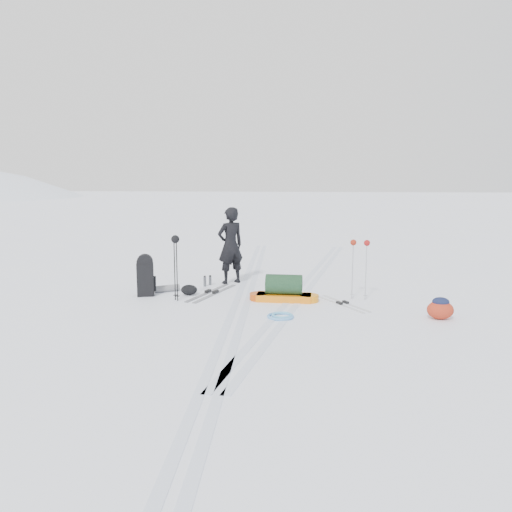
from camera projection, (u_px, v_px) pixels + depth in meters
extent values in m
plane|color=white|center=(243.00, 299.00, 10.92)|extent=(200.00, 200.00, 0.00)
cube|color=silver|center=(237.00, 299.00, 10.94)|extent=(1.40, 17.97, 0.01)
cube|color=silver|center=(248.00, 299.00, 10.91)|extent=(1.40, 17.97, 0.01)
cube|color=silver|center=(304.00, 282.00, 12.72)|extent=(2.09, 13.88, 0.01)
cube|color=silver|center=(314.00, 283.00, 12.69)|extent=(2.09, 13.88, 0.01)
imported|color=black|center=(230.00, 245.00, 12.50)|extent=(0.84, 0.80, 1.93)
cube|color=orange|center=(284.00, 297.00, 10.80)|extent=(1.18, 0.50, 0.15)
cylinder|color=orange|center=(309.00, 298.00, 10.73)|extent=(0.43, 0.43, 0.15)
cylinder|color=#C4470B|center=(259.00, 297.00, 10.87)|extent=(0.43, 0.43, 0.15)
cylinder|color=#15301C|center=(284.00, 284.00, 10.75)|extent=(0.78, 0.44, 0.43)
cube|color=black|center=(145.00, 280.00, 11.21)|extent=(0.44, 0.37, 0.74)
cylinder|color=black|center=(145.00, 262.00, 11.16)|extent=(0.42, 0.35, 0.36)
cube|color=black|center=(154.00, 284.00, 11.29)|extent=(0.14, 0.21, 0.32)
cylinder|color=slate|center=(167.00, 288.00, 11.66)|extent=(0.58, 0.45, 0.16)
cylinder|color=black|center=(175.00, 270.00, 10.78)|extent=(0.03, 0.03, 1.32)
cylinder|color=black|center=(177.00, 271.00, 10.71)|extent=(0.03, 0.03, 1.32)
torus|color=black|center=(175.00, 295.00, 10.86)|extent=(0.12, 0.12, 0.01)
torus|color=black|center=(178.00, 296.00, 10.80)|extent=(0.12, 0.12, 0.01)
sphere|color=black|center=(175.00, 239.00, 10.64)|extent=(0.18, 0.18, 0.18)
cylinder|color=#AAABB1|center=(353.00, 271.00, 10.88)|extent=(0.02, 0.02, 1.23)
cylinder|color=#B3B6BA|center=(366.00, 272.00, 10.79)|extent=(0.02, 0.02, 1.23)
torus|color=#B7BABF|center=(352.00, 295.00, 10.96)|extent=(0.09, 0.09, 0.01)
torus|color=#9FA1A6|center=(365.00, 296.00, 10.87)|extent=(0.09, 0.09, 0.01)
sphere|color=maroon|center=(353.00, 242.00, 10.78)|extent=(0.13, 0.13, 0.13)
sphere|color=maroon|center=(367.00, 243.00, 10.70)|extent=(0.13, 0.13, 0.13)
cube|color=#919599|center=(216.00, 293.00, 11.46)|extent=(0.62, 1.95, 0.02)
cube|color=gray|center=(208.00, 293.00, 11.54)|extent=(0.62, 1.95, 0.02)
cube|color=black|center=(216.00, 292.00, 11.46)|extent=(0.13, 0.21, 0.06)
cube|color=black|center=(208.00, 291.00, 11.53)|extent=(0.13, 0.21, 0.06)
cube|color=silver|center=(339.00, 304.00, 10.46)|extent=(0.97, 1.39, 0.01)
cube|color=#BABCC1|center=(346.00, 303.00, 10.54)|extent=(0.97, 1.39, 0.01)
cube|color=black|center=(339.00, 303.00, 10.46)|extent=(0.14, 0.17, 0.05)
cube|color=black|center=(346.00, 302.00, 10.53)|extent=(0.14, 0.17, 0.05)
torus|color=#5A9DDC|center=(280.00, 316.00, 9.47)|extent=(0.59, 0.59, 0.05)
torus|color=#5AB1DB|center=(282.00, 315.00, 9.50)|extent=(0.46, 0.46, 0.05)
ellipsoid|color=maroon|center=(440.00, 310.00, 9.35)|extent=(0.60, 0.53, 0.35)
ellipsoid|color=black|center=(441.00, 302.00, 9.32)|extent=(0.39, 0.35, 0.17)
cylinder|color=#5A5E62|center=(205.00, 282.00, 12.23)|extent=(0.08, 0.08, 0.24)
cylinder|color=#56585D|center=(210.00, 281.00, 12.40)|extent=(0.08, 0.08, 0.22)
cylinder|color=black|center=(205.00, 276.00, 12.21)|extent=(0.07, 0.07, 0.03)
cylinder|color=black|center=(210.00, 276.00, 12.38)|extent=(0.07, 0.07, 0.03)
ellipsoid|color=black|center=(189.00, 290.00, 11.33)|extent=(0.44, 0.38, 0.23)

